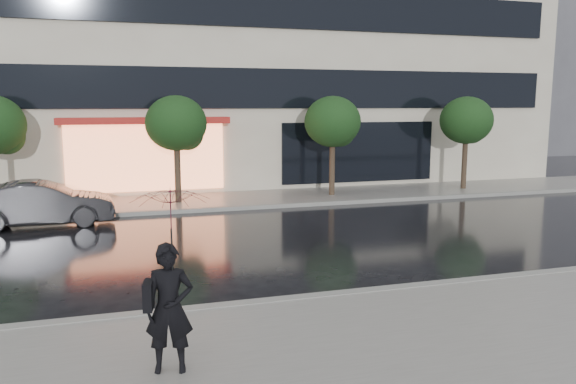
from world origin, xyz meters
name	(u,v)px	position (x,y,z in m)	size (l,w,h in m)	color
ground	(369,279)	(0.00, 0.00, 0.00)	(120.00, 120.00, 0.00)	black
sidewalk_near	(456,336)	(0.00, -3.25, 0.06)	(60.00, 4.50, 0.12)	slate
sidewalk_far	(257,199)	(0.00, 10.25, 0.06)	(60.00, 3.50, 0.12)	slate
curb_near	(390,290)	(0.00, -1.00, 0.07)	(60.00, 0.25, 0.14)	gray
curb_far	(268,206)	(0.00, 8.50, 0.07)	(60.00, 0.25, 0.14)	gray
bg_building_right	(522,49)	(26.00, 28.00, 8.00)	(12.00, 12.00, 16.00)	#4C4C54
tree_mid_west	(178,125)	(-2.94, 10.03, 2.92)	(2.20, 2.20, 3.99)	#33261C
tree_mid_east	(334,124)	(3.06, 10.03, 2.92)	(2.20, 2.20, 3.99)	#33261C
tree_far_east	(467,122)	(9.06, 10.03, 2.92)	(2.20, 2.20, 3.99)	#33261C
parked_car	(42,204)	(-7.31, 7.61, 0.69)	(1.46, 4.19, 1.38)	black
pedestrian_with_umbrella	(170,252)	(-4.38, -3.26, 1.77)	(1.17, 1.19, 2.51)	black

